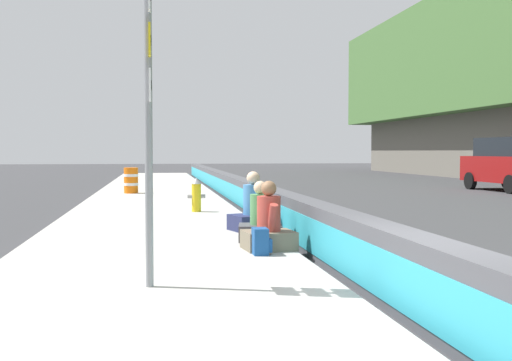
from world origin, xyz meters
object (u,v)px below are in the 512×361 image
seated_person_middle (260,222)px  seated_person_rear (253,212)px  fire_hydrant (196,194)px  construction_barrel (131,180)px  seated_person_foreground (269,228)px  parked_car_fourth (510,163)px  backpack (261,242)px  route_sign_post (149,104)px

seated_person_middle → seated_person_rear: 1.42m
fire_hydrant → seated_person_rear: seated_person_rear is taller
fire_hydrant → construction_barrel: (7.61, 1.94, 0.03)m
seated_person_foreground → construction_barrel: 14.35m
seated_person_rear → parked_car_fourth: size_ratio=0.24×
backpack → parked_car_fourth: bearing=-40.6°
seated_person_foreground → parked_car_fourth: (15.02, -13.07, 0.70)m
route_sign_post → parked_car_fourth: (17.55, -14.91, -1.05)m
seated_person_middle → seated_person_rear: size_ratio=0.90×
seated_person_rear → fire_hydrant: bearing=12.0°
route_sign_post → seated_person_rear: size_ratio=3.09×
fire_hydrant → parked_car_fourth: parked_car_fourth is taller
construction_barrel → parked_car_fourth: bearing=-86.6°
fire_hydrant → seated_person_foreground: size_ratio=0.80×
seated_person_foreground → parked_car_fourth: size_ratio=0.22×
seated_person_rear → backpack: seated_person_rear is taller
route_sign_post → fire_hydrant: 9.22m
seated_person_middle → backpack: size_ratio=2.61×
fire_hydrant → backpack: (-6.96, -0.53, -0.25)m
seated_person_rear → seated_person_middle: bearing=176.2°
seated_person_foreground → seated_person_rear: bearing=-2.9°
seated_person_rear → construction_barrel: bearing=13.5°
fire_hydrant → seated_person_foreground: seated_person_foreground is taller
fire_hydrant → seated_person_middle: (-5.48, -0.77, -0.12)m
construction_barrel → parked_car_fourth: 15.79m
parked_car_fourth → seated_person_rear: bearing=134.2°
seated_person_rear → backpack: (-2.90, 0.33, -0.17)m
seated_person_rear → construction_barrel: (11.67, 2.80, 0.12)m
seated_person_rear → construction_barrel: 12.00m
construction_barrel → fire_hydrant: bearing=-165.7°
seated_person_foreground → backpack: size_ratio=2.73×
route_sign_post → construction_barrel: route_sign_post is taller
fire_hydrant → parked_car_fourth: size_ratio=0.18×
route_sign_post → backpack: 3.23m
seated_person_foreground → construction_barrel: size_ratio=1.15×
seated_person_foreground → backpack: (-0.48, 0.21, -0.15)m
route_sign_post → seated_person_middle: 4.37m
construction_barrel → parked_car_fourth: parked_car_fourth is taller
fire_hydrant → backpack: size_ratio=2.20×
route_sign_post → seated_person_middle: bearing=-27.9°
fire_hydrant → parked_car_fourth: 16.25m
route_sign_post → construction_barrel: (16.62, 0.84, -1.61)m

